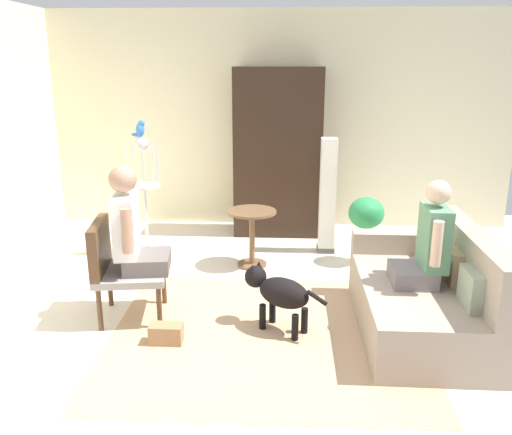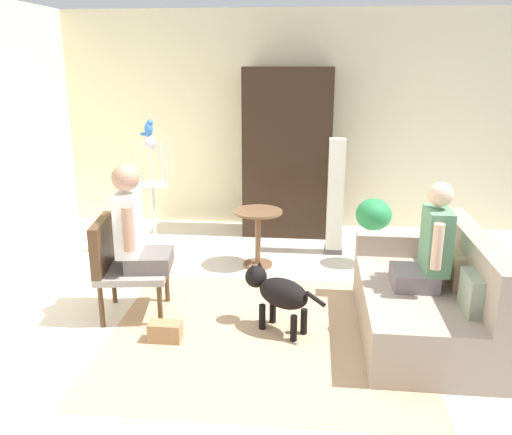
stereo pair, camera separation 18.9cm
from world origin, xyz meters
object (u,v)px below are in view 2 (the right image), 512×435
(couch, at_px, (429,300))
(person_on_armchair, at_px, (134,227))
(person_on_couch, at_px, (430,246))
(parrot, at_px, (149,128))
(column_lamp, at_px, (335,198))
(round_end_table, at_px, (258,230))
(handbag, at_px, (165,332))
(armoire_cabinet, at_px, (287,153))
(potted_plant, at_px, (373,224))
(bird_cage_stand, at_px, (153,199))
(dog, at_px, (278,292))
(armchair, at_px, (120,260))

(couch, height_order, person_on_armchair, person_on_armchair)
(person_on_couch, xyz_separation_m, person_on_armchair, (-2.41, 0.15, 0.04))
(person_on_couch, height_order, person_on_armchair, person_on_armchair)
(parrot, xyz_separation_m, column_lamp, (2.06, 0.25, -0.79))
(person_on_couch, bearing_deg, round_end_table, 136.61)
(person_on_couch, bearing_deg, handbag, -171.54)
(column_lamp, height_order, armoire_cabinet, armoire_cabinet)
(potted_plant, distance_m, armoire_cabinet, 1.58)
(person_on_couch, distance_m, handbag, 2.19)
(person_on_couch, distance_m, bird_cage_stand, 3.17)
(round_end_table, distance_m, handbag, 1.83)
(armoire_cabinet, bearing_deg, bird_cage_stand, -146.25)
(handbag, bearing_deg, round_end_table, 71.25)
(person_on_armchair, xyz_separation_m, dog, (1.24, -0.18, -0.47))
(round_end_table, xyz_separation_m, dog, (0.30, -1.43, -0.07))
(bird_cage_stand, distance_m, armoire_cabinet, 1.81)
(person_on_couch, relative_size, armoire_cabinet, 0.41)
(column_lamp, bearing_deg, armchair, -137.07)
(round_end_table, bearing_deg, column_lamp, 31.25)
(dog, distance_m, column_lamp, 2.04)
(armchair, xyz_separation_m, parrot, (-0.15, 1.53, 0.95))
(bird_cage_stand, bearing_deg, armoire_cabinet, 33.75)
(couch, height_order, bird_cage_stand, bird_cage_stand)
(person_on_couch, bearing_deg, bird_cage_stand, 148.42)
(person_on_armchair, distance_m, potted_plant, 2.60)
(armchair, bearing_deg, column_lamp, 42.93)
(armchair, xyz_separation_m, dog, (1.38, -0.16, -0.16))
(column_lamp, distance_m, handbag, 2.69)
(couch, distance_m, potted_plant, 1.56)
(round_end_table, bearing_deg, couch, -42.16)
(couch, relative_size, bird_cage_stand, 1.21)
(column_lamp, bearing_deg, armoire_cabinet, 128.51)
(armchair, distance_m, armoire_cabinet, 2.89)
(couch, height_order, parrot, parrot)
(armchair, bearing_deg, bird_cage_stand, 95.27)
(person_on_couch, bearing_deg, armchair, 177.14)
(person_on_couch, distance_m, parrot, 3.24)
(parrot, bearing_deg, bird_cage_stand, 0.00)
(round_end_table, bearing_deg, armchair, -130.24)
(person_on_armchair, bearing_deg, handbag, -52.05)
(column_lamp, bearing_deg, potted_plant, -41.81)
(column_lamp, bearing_deg, handbag, -122.60)
(person_on_armchair, distance_m, armoire_cabinet, 2.77)
(person_on_couch, xyz_separation_m, armoire_cabinet, (-1.23, 2.64, 0.28))
(dog, xyz_separation_m, armoire_cabinet, (-0.05, 2.67, 0.71))
(couch, xyz_separation_m, column_lamp, (-0.68, 1.88, 0.36))
(bird_cage_stand, relative_size, parrot, 7.50)
(round_end_table, distance_m, column_lamp, 1.01)
(dog, bearing_deg, bird_cage_stand, 132.00)
(person_on_couch, xyz_separation_m, potted_plant, (-0.25, 1.55, -0.31))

